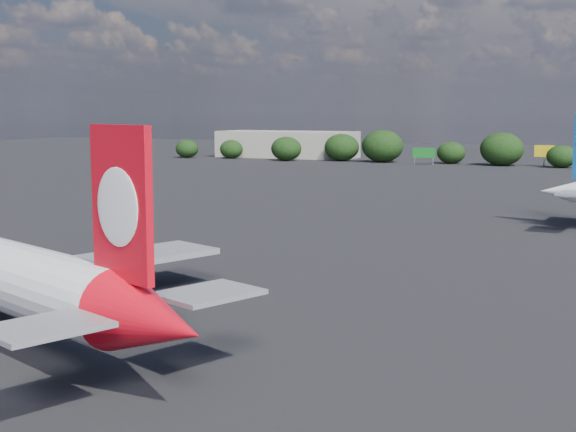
% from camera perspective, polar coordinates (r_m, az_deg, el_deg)
% --- Properties ---
extents(ground, '(500.00, 500.00, 0.00)m').
position_cam_1_polar(ground, '(100.80, 2.87, -0.74)').
color(ground, black).
rests_on(ground, ground).
extents(terminal_building, '(42.00, 16.00, 8.00)m').
position_cam_1_polar(terminal_building, '(246.89, -0.06, 5.12)').
color(terminal_building, gray).
rests_on(terminal_building, ground).
extents(highway_sign, '(6.00, 0.30, 4.50)m').
position_cam_1_polar(highway_sign, '(216.17, 9.64, 4.44)').
color(highway_sign, '#156B20').
rests_on(highway_sign, ground).
extents(billboard_yellow, '(5.00, 0.30, 5.50)m').
position_cam_1_polar(billboard_yellow, '(216.58, 17.77, 4.38)').
color(billboard_yellow, gold).
rests_on(billboard_yellow, ground).
extents(horizon_treeline, '(207.20, 16.16, 9.18)m').
position_cam_1_polar(horizon_treeline, '(214.97, 18.84, 4.35)').
color(horizon_treeline, black).
rests_on(horizon_treeline, ground).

